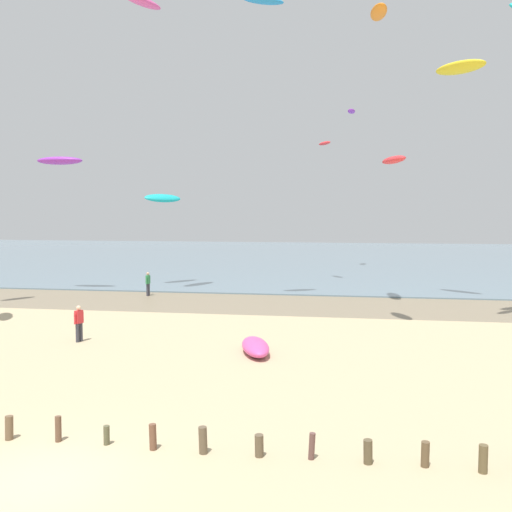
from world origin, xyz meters
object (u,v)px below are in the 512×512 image
grounded_kite (255,347)px  kite_aloft_0 (264,1)px  kite_aloft_10 (460,67)px  kite_aloft_13 (379,12)px  kite_aloft_4 (141,1)px  kite_aloft_11 (163,198)px  kite_aloft_8 (60,161)px  kite_aloft_3 (394,160)px  kite_aloft_1 (351,111)px  person_nearest_camera (79,322)px  kite_aloft_2 (325,143)px  person_by_waterline (148,283)px

grounded_kite → kite_aloft_0: (-1.53, 12.51, 18.87)m
kite_aloft_10 → kite_aloft_13: (-5.32, -3.70, 2.46)m
kite_aloft_4 → kite_aloft_11: size_ratio=1.06×
kite_aloft_8 → kite_aloft_3: bearing=156.7°
kite_aloft_1 → kite_aloft_11: 23.48m
person_nearest_camera → kite_aloft_0: bearing=59.1°
kite_aloft_10 → kite_aloft_4: bearing=41.5°
kite_aloft_13 → person_nearest_camera: bearing=121.2°
kite_aloft_2 → kite_aloft_13: bearing=166.3°
kite_aloft_0 → kite_aloft_13: (6.98, -1.21, -1.49)m
grounded_kite → kite_aloft_8: 25.13m
kite_aloft_0 → kite_aloft_1: size_ratio=1.19×
person_nearest_camera → kite_aloft_3: size_ratio=0.70×
kite_aloft_0 → kite_aloft_4: 8.90m
kite_aloft_4 → kite_aloft_13: bearing=-75.2°
kite_aloft_4 → kite_aloft_2: bearing=-23.4°
person_nearest_camera → kite_aloft_1: kite_aloft_1 is taller
person_by_waterline → kite_aloft_1: bearing=55.4°
person_by_waterline → kite_aloft_1: size_ratio=0.76×
kite_aloft_3 → kite_aloft_13: kite_aloft_13 is taller
kite_aloft_3 → kite_aloft_2: bearing=174.6°
kite_aloft_3 → person_nearest_camera: bearing=-86.8°
kite_aloft_2 → kite_aloft_3: 18.58m
kite_aloft_2 → kite_aloft_10: size_ratio=0.53×
person_by_waterline → kite_aloft_11: 8.23m
person_nearest_camera → kite_aloft_4: kite_aloft_4 is taller
kite_aloft_1 → kite_aloft_4: bearing=-26.9°
kite_aloft_1 → kite_aloft_10: 22.34m
kite_aloft_0 → kite_aloft_2: bearing=49.3°
kite_aloft_8 → kite_aloft_11: size_ratio=1.04×
grounded_kite → kite_aloft_11: kite_aloft_11 is taller
kite_aloft_4 → kite_aloft_8: 12.66m
person_nearest_camera → kite_aloft_4: 23.62m
person_by_waterline → kite_aloft_13: 23.41m
kite_aloft_11 → kite_aloft_13: bearing=-80.6°
person_nearest_camera → kite_aloft_1: size_ratio=0.76×
person_nearest_camera → grounded_kite: (8.48, -0.89, -0.61)m
person_by_waterline → kite_aloft_11: (-0.59, 5.33, 6.24)m
kite_aloft_0 → kite_aloft_10: kite_aloft_0 is taller
person_nearest_camera → kite_aloft_10: kite_aloft_10 is taller
person_by_waterline → person_nearest_camera: bearing=-82.5°
kite_aloft_0 → kite_aloft_3: size_ratio=1.09×
person_nearest_camera → kite_aloft_8: size_ratio=0.49×
kite_aloft_3 → kite_aloft_10: kite_aloft_10 is taller
grounded_kite → kite_aloft_2: (1.82, 24.68, 11.45)m
person_nearest_camera → person_by_waterline: (-1.90, 14.49, 0.00)m
kite_aloft_2 → kite_aloft_13: (3.63, -13.38, 5.92)m
kite_aloft_8 → kite_aloft_11: (6.18, 4.99, -2.65)m
kite_aloft_8 → kite_aloft_0: bearing=166.0°
person_by_waterline → kite_aloft_0: (8.85, -2.87, 18.25)m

